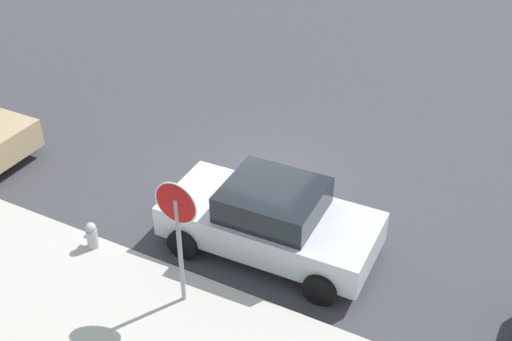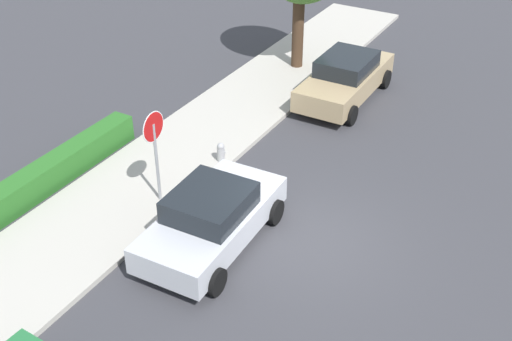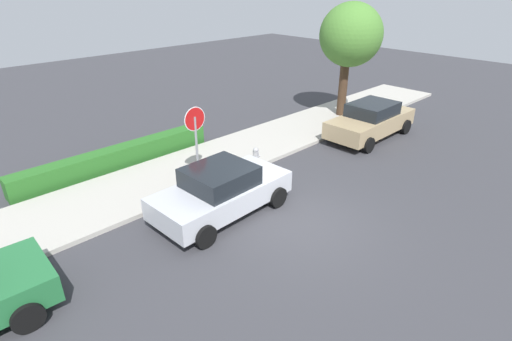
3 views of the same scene
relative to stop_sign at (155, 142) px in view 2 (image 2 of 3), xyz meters
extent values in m
plane|color=#38383D|center=(0.54, -4.06, -1.84)|extent=(60.00, 60.00, 0.00)
cube|color=#B2ADA3|center=(0.54, 0.94, -1.77)|extent=(32.00, 3.14, 0.14)
cylinder|color=gray|center=(0.00, 0.00, -0.67)|extent=(0.08, 0.08, 2.35)
cylinder|color=white|center=(0.00, 0.00, 0.43)|extent=(0.80, 0.02, 0.80)
cylinder|color=red|center=(0.00, 0.00, 0.43)|extent=(0.74, 0.03, 0.74)
cube|color=silver|center=(-0.67, -2.07, -1.21)|extent=(4.23, 2.00, 0.65)
cube|color=black|center=(-0.73, -2.07, -0.61)|extent=(1.89, 1.70, 0.55)
cylinder|color=black|center=(0.71, -1.09, -1.52)|extent=(0.65, 0.24, 0.64)
cylinder|color=black|center=(0.77, -2.95, -1.52)|extent=(0.65, 0.24, 0.64)
cylinder|color=black|center=(-2.12, -1.19, -1.52)|extent=(0.65, 0.24, 0.64)
cylinder|color=black|center=(-2.06, -3.05, -1.52)|extent=(0.65, 0.24, 0.64)
cube|color=tan|center=(7.95, -1.71, -1.19)|extent=(4.53, 1.80, 0.69)
cube|color=black|center=(7.99, -1.71, -0.58)|extent=(2.06, 1.58, 0.53)
cylinder|color=black|center=(6.42, -2.61, -1.52)|extent=(0.64, 0.22, 0.64)
cylinder|color=black|center=(6.41, -0.83, -1.52)|extent=(0.64, 0.22, 0.64)
cylinder|color=black|center=(9.49, -2.60, -1.52)|extent=(0.64, 0.22, 0.64)
cylinder|color=black|center=(9.49, -0.82, -1.52)|extent=(0.64, 0.22, 0.64)
cylinder|color=#422D1E|center=(9.36, 0.79, -0.43)|extent=(0.42, 0.42, 2.82)
cylinder|color=#A5A5A8|center=(2.36, -0.36, -1.57)|extent=(0.22, 0.22, 0.55)
sphere|color=#A5A5A8|center=(2.36, -0.36, -1.23)|extent=(0.21, 0.21, 0.21)
cylinder|color=#A5A5A8|center=(2.51, -0.36, -1.51)|extent=(0.08, 0.09, 0.09)
cube|color=#286623|center=(-1.41, 3.06, -1.46)|extent=(7.43, 0.65, 0.76)
camera|label=1|loc=(-4.97, 6.67, 6.63)|focal=45.00mm
camera|label=2|loc=(-10.49, -8.90, 7.96)|focal=45.00mm
camera|label=3|loc=(-7.02, -10.08, 4.51)|focal=28.00mm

